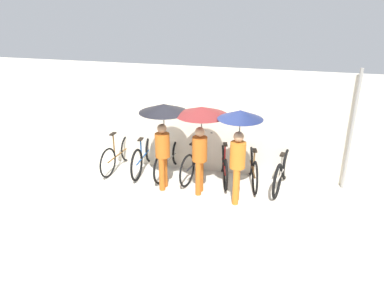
% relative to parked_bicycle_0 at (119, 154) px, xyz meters
% --- Properties ---
extents(ground_plane, '(30.00, 30.00, 0.00)m').
position_rel_parked_bicycle_0_xyz_m(ground_plane, '(2.00, -1.27, -0.38)').
color(ground_plane, beige).
extents(back_wall, '(11.99, 0.12, 2.56)m').
position_rel_parked_bicycle_0_xyz_m(back_wall, '(2.00, 0.45, 0.89)').
color(back_wall, beige).
rests_on(back_wall, ground).
extents(parked_bicycle_0, '(0.44, 1.74, 1.10)m').
position_rel_parked_bicycle_0_xyz_m(parked_bicycle_0, '(0.00, 0.00, 0.00)').
color(parked_bicycle_0, black).
rests_on(parked_bicycle_0, ground).
extents(parked_bicycle_1, '(0.44, 1.86, 1.10)m').
position_rel_parked_bicycle_0_xyz_m(parked_bicycle_1, '(0.66, 0.04, 0.01)').
color(parked_bicycle_1, black).
rests_on(parked_bicycle_1, ground).
extents(parked_bicycle_2, '(0.44, 1.84, 1.00)m').
position_rel_parked_bicycle_0_xyz_m(parked_bicycle_2, '(1.33, 0.04, 0.00)').
color(parked_bicycle_2, black).
rests_on(parked_bicycle_2, ground).
extents(parked_bicycle_3, '(0.49, 1.70, 1.02)m').
position_rel_parked_bicycle_0_xyz_m(parked_bicycle_3, '(2.00, -0.03, 0.01)').
color(parked_bicycle_3, black).
rests_on(parked_bicycle_3, ground).
extents(parked_bicycle_4, '(0.57, 1.67, 1.11)m').
position_rel_parked_bicycle_0_xyz_m(parked_bicycle_4, '(2.66, -0.00, -0.00)').
color(parked_bicycle_4, black).
rests_on(parked_bicycle_4, ground).
extents(parked_bicycle_5, '(0.52, 1.68, 1.02)m').
position_rel_parked_bicycle_0_xyz_m(parked_bicycle_5, '(3.33, -0.01, 0.01)').
color(parked_bicycle_5, black).
rests_on(parked_bicycle_5, ground).
extents(parked_bicycle_6, '(0.50, 1.75, 0.97)m').
position_rel_parked_bicycle_0_xyz_m(parked_bicycle_6, '(3.99, -0.04, 0.01)').
color(parked_bicycle_6, black).
rests_on(parked_bicycle_6, ground).
extents(pedestrian_leading, '(1.06, 1.06, 1.93)m').
position_rel_parked_bicycle_0_xyz_m(pedestrian_leading, '(1.42, -0.64, 1.17)').
color(pedestrian_leading, '#B25619').
rests_on(pedestrian_leading, ground).
extents(pedestrian_center, '(1.11, 1.11, 1.93)m').
position_rel_parked_bicycle_0_xyz_m(pedestrian_center, '(2.25, -0.65, 1.19)').
color(pedestrian_center, '#B25619').
rests_on(pedestrian_center, ground).
extents(pedestrian_trailing, '(0.91, 0.91, 1.98)m').
position_rel_parked_bicycle_0_xyz_m(pedestrian_trailing, '(3.08, -0.86, 1.14)').
color(pedestrian_trailing, '#C66B1E').
rests_on(pedestrian_trailing, ground).
extents(awning_pole, '(0.07, 0.07, 2.71)m').
position_rel_parked_bicycle_0_xyz_m(awning_pole, '(5.35, 0.26, 0.97)').
color(awning_pole, gray).
rests_on(awning_pole, ground).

